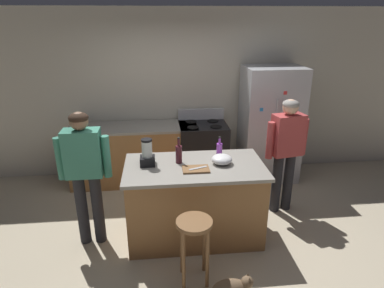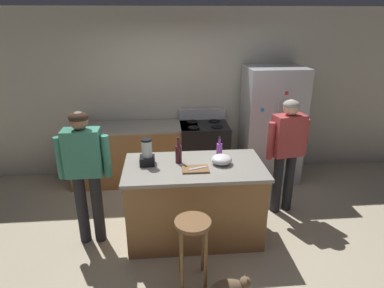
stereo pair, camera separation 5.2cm
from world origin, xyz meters
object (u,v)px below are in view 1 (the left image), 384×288
at_px(mixing_bowl, 222,159).
at_px(chef_knife, 198,168).
at_px(cat, 232,288).
at_px(bottle_wine, 179,154).
at_px(kitchen_island, 195,201).
at_px(bottle_soda, 219,149).
at_px(person_by_island_left, 85,167).
at_px(person_by_sink_right, 286,146).
at_px(blender_appliance, 147,154).
at_px(bar_stool, 194,235).
at_px(stove_range, 203,151).
at_px(refrigerator, 270,124).
at_px(cutting_board, 196,169).

height_order(mixing_bowl, chef_knife, mixing_bowl).
relative_size(cat, bottle_wine, 1.64).
xyz_separation_m(kitchen_island, bottle_soda, (0.33, 0.23, 0.57)).
distance_m(kitchen_island, person_by_island_left, 1.34).
xyz_separation_m(person_by_sink_right, blender_appliance, (-1.81, -0.38, 0.12)).
distance_m(kitchen_island, chef_knife, 0.51).
relative_size(bar_stool, mixing_bowl, 2.93).
xyz_separation_m(stove_range, person_by_sink_right, (0.96, -1.07, 0.48)).
xyz_separation_m(bar_stool, bottle_soda, (0.41, 0.99, 0.49)).
bearing_deg(person_by_island_left, kitchen_island, 0.19).
bearing_deg(person_by_sink_right, kitchen_island, -160.15).
relative_size(refrigerator, bottle_soda, 7.20).
bearing_deg(refrigerator, bar_stool, -123.14).
xyz_separation_m(bottle_wine, bottle_soda, (0.50, 0.13, -0.02)).
xyz_separation_m(person_by_island_left, mixing_bowl, (1.56, 0.02, 0.02)).
bearing_deg(person_by_island_left, bottle_soda, 8.49).
bearing_deg(stove_range, person_by_sink_right, -47.93).
distance_m(cutting_board, chef_knife, 0.02).
distance_m(person_by_island_left, blender_appliance, 0.71).
xyz_separation_m(bar_stool, mixing_bowl, (0.41, 0.78, 0.45)).
distance_m(bar_stool, mixing_bowl, 0.99).
relative_size(refrigerator, mixing_bowl, 7.59).
distance_m(bottle_wine, bottle_soda, 0.52).
xyz_separation_m(kitchen_island, mixing_bowl, (0.32, 0.02, 0.53)).
height_order(kitchen_island, person_by_sink_right, person_by_sink_right).
bearing_deg(kitchen_island, cat, -76.18).
bearing_deg(bottle_wine, mixing_bowl, -8.81).
bearing_deg(cutting_board, person_by_sink_right, 24.64).
distance_m(cat, bottle_wine, 1.54).
bearing_deg(kitchen_island, bottle_soda, 34.97).
xyz_separation_m(person_by_island_left, cutting_board, (1.24, -0.12, -0.03)).
relative_size(person_by_sink_right, mixing_bowl, 6.55).
relative_size(person_by_sink_right, cutting_board, 5.30).
relative_size(refrigerator, bottle_wine, 5.83).
height_order(cat, bottle_soda, bottle_soda).
xyz_separation_m(blender_appliance, bottle_soda, (0.87, 0.16, -0.04)).
bearing_deg(kitchen_island, bottle_wine, 151.50).
bearing_deg(cat, bottle_soda, 86.68).
bearing_deg(mixing_bowl, blender_appliance, 176.35).
bearing_deg(bottle_soda, bottle_wine, -165.09).
bearing_deg(bottle_soda, chef_knife, -130.81).
bearing_deg(mixing_bowl, person_by_sink_right, 24.89).
bearing_deg(refrigerator, mixing_bowl, -125.81).
bearing_deg(bottle_wine, cat, -69.17).
relative_size(bottle_wine, cutting_board, 1.05).
height_order(person_by_island_left, bottle_soda, person_by_island_left).
xyz_separation_m(person_by_sink_right, bar_stool, (-1.35, -1.22, -0.41)).
xyz_separation_m(kitchen_island, refrigerator, (1.39, 1.50, 0.44)).
bearing_deg(stove_range, mixing_bowl, -89.36).
xyz_separation_m(stove_range, cutting_board, (-0.30, -1.65, 0.47)).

